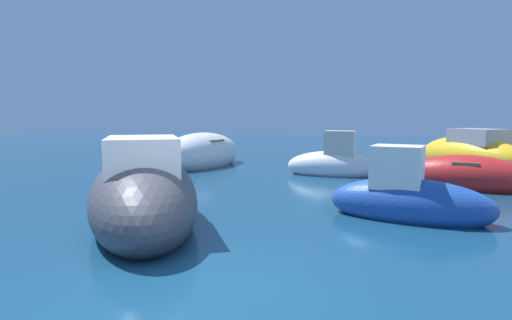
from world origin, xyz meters
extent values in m
plane|color=navy|center=(0.00, 0.00, 0.00)|extent=(80.00, 80.00, 0.00)
ellipsoid|color=white|center=(-5.70, 10.99, 0.49)|extent=(2.47, 5.07, 1.79)
cube|color=brown|center=(-5.70, 10.99, 1.07)|extent=(1.68, 1.13, 0.08)
ellipsoid|color=#B21E1E|center=(3.94, 8.86, 0.34)|extent=(3.55, 2.00, 1.25)
cube|color=brown|center=(3.94, 8.86, 0.76)|extent=(0.87, 1.22, 0.08)
ellipsoid|color=#3F3F47|center=(-2.41, 2.42, 0.49)|extent=(4.62, 5.34, 1.77)
cube|color=white|center=(-2.17, 2.08, 1.35)|extent=(2.06, 2.20, 0.67)
ellipsoid|color=white|center=(-0.15, 10.20, 0.30)|extent=(3.20, 1.29, 1.09)
cube|color=beige|center=(0.11, 10.21, 1.09)|extent=(1.03, 0.70, 0.93)
ellipsoid|color=gold|center=(4.62, 13.99, 0.46)|extent=(4.47, 4.93, 1.66)
cube|color=gray|center=(4.86, 13.69, 1.27)|extent=(2.19, 2.28, 0.63)
ellipsoid|color=#1E479E|center=(2.40, 4.57, 0.29)|extent=(3.31, 1.56, 1.06)
cube|color=white|center=(2.15, 4.61, 1.04)|extent=(1.07, 0.97, 0.87)
ellipsoid|color=#197233|center=(-11.01, 13.03, 0.37)|extent=(4.42, 2.53, 1.33)
cube|color=brown|center=(-11.01, 13.03, 0.81)|extent=(1.12, 1.36, 0.08)
camera|label=1|loc=(2.34, -4.12, 2.06)|focal=28.74mm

